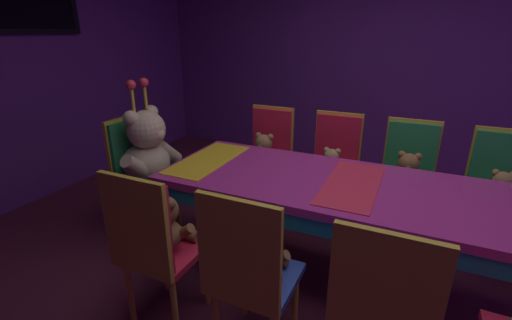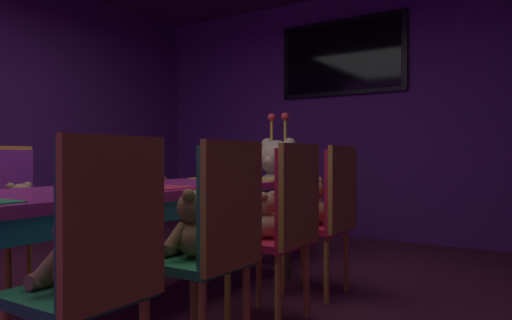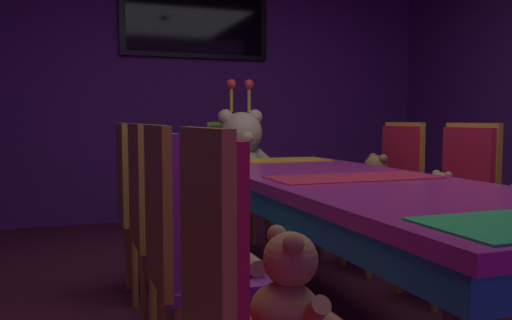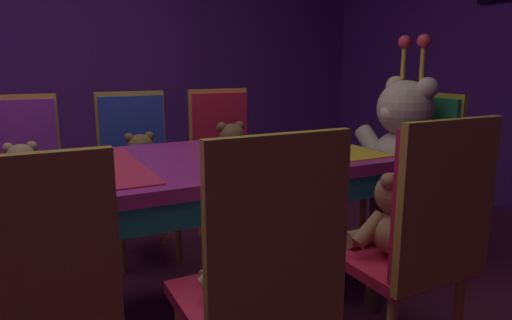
% 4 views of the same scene
% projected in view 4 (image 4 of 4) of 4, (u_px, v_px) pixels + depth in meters
% --- Properties ---
extents(wall_left, '(0.12, 6.40, 2.80)m').
position_uv_depth(wall_left, '(48.00, 34.00, 3.96)').
color(wall_left, '#59267F').
rests_on(wall_left, ground_plane).
extents(banquet_table, '(0.90, 2.50, 0.75)m').
position_uv_depth(banquet_table, '(102.00, 188.00, 1.85)').
color(banquet_table, '#B22D8C').
rests_on(banquet_table, ground_plane).
extents(chair_left_1, '(0.42, 0.41, 0.98)m').
position_uv_depth(chair_left_1, '(23.00, 167.00, 2.48)').
color(chair_left_1, purple).
rests_on(chair_left_1, ground_plane).
extents(teddy_left_1, '(0.24, 0.31, 0.30)m').
position_uv_depth(teddy_left_1, '(23.00, 175.00, 2.35)').
color(teddy_left_1, tan).
rests_on(teddy_left_1, chair_left_1).
extents(chair_left_2, '(0.42, 0.41, 0.98)m').
position_uv_depth(chair_left_2, '(136.00, 157.00, 2.75)').
color(chair_left_2, '#2D47B2').
rests_on(chair_left_2, ground_plane).
extents(teddy_left_2, '(0.25, 0.32, 0.31)m').
position_uv_depth(teddy_left_2, '(142.00, 163.00, 2.62)').
color(teddy_left_2, brown).
rests_on(teddy_left_2, chair_left_2).
extents(chair_left_3, '(0.42, 0.41, 0.98)m').
position_uv_depth(chair_left_3, '(223.00, 149.00, 3.01)').
color(chair_left_3, red).
rests_on(chair_left_3, ground_plane).
extents(teddy_left_3, '(0.27, 0.35, 0.33)m').
position_uv_depth(teddy_left_3, '(233.00, 152.00, 2.89)').
color(teddy_left_3, brown).
rests_on(teddy_left_3, chair_left_3).
extents(teddy_right_1, '(0.26, 0.33, 0.31)m').
position_uv_depth(teddy_right_1, '(21.00, 295.00, 1.12)').
color(teddy_right_1, olive).
rests_on(teddy_right_1, chair_right_1).
extents(chair_right_2, '(0.42, 0.41, 0.98)m').
position_uv_depth(chair_right_2, '(265.00, 269.00, 1.26)').
color(chair_right_2, red).
rests_on(chair_right_2, ground_plane).
extents(teddy_right_2, '(0.21, 0.28, 0.26)m').
position_uv_depth(teddy_right_2, '(243.00, 259.00, 1.38)').
color(teddy_right_2, tan).
rests_on(teddy_right_2, chair_right_2).
extents(chair_right_3, '(0.42, 0.41, 0.98)m').
position_uv_depth(chair_right_3, '(425.00, 231.00, 1.54)').
color(chair_right_3, red).
rests_on(chair_right_3, ground_plane).
extents(teddy_right_3, '(0.26, 0.34, 0.32)m').
position_uv_depth(teddy_right_3, '(394.00, 218.00, 1.67)').
color(teddy_right_3, '#9E7247').
rests_on(teddy_right_3, chair_right_3).
extents(throne_chair, '(0.41, 0.42, 0.98)m').
position_uv_depth(throne_chair, '(421.00, 160.00, 2.66)').
color(throne_chair, '#268C4C').
rests_on(throne_chair, ground_plane).
extents(king_teddy_bear, '(0.66, 0.51, 0.84)m').
position_uv_depth(king_teddy_bear, '(402.00, 140.00, 2.56)').
color(king_teddy_bear, beige).
rests_on(king_teddy_bear, throne_chair).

